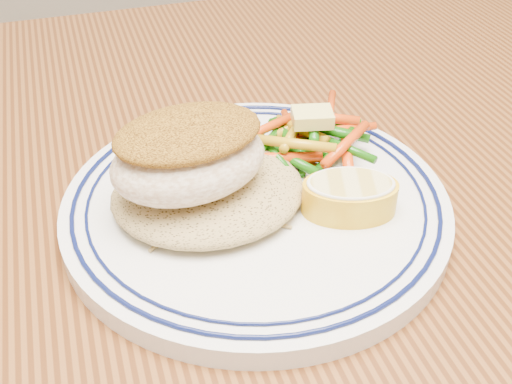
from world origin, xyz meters
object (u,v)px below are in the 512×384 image
Objects in this scene: rice_pilaf at (208,188)px; vegetable_pile at (305,139)px; dining_table at (309,339)px; lemon_wedge at (350,195)px; plate at (256,204)px; fish_fillet at (189,154)px.

vegetable_pile reaches higher than rice_pilaf.
rice_pilaf reaches higher than dining_table.
rice_pilaf and lemon_wedge have the same top height.
rice_pilaf is at bearing 144.56° from dining_table.
rice_pilaf is (-0.06, 0.04, 0.12)m from dining_table.
plate is 2.30× the size of vegetable_pile.
fish_fillet is 1.55× the size of lemon_wedge.
lemon_wedge is at bearing -30.88° from plate.
fish_fillet reaches higher than lemon_wedge.
plate is at bearing 149.12° from lemon_wedge.
fish_fillet is 0.97× the size of vegetable_pile.
lemon_wedge reaches higher than dining_table.
dining_table is 0.13m from lemon_wedge.
lemon_wedge is (0.02, 0.01, 0.13)m from dining_table.
fish_fillet reaches higher than dining_table.
vegetable_pile reaches higher than dining_table.
rice_pilaf is at bearing 156.74° from lemon_wedge.
dining_table is at bearing -104.82° from vegetable_pile.
dining_table is 0.12m from plate.
fish_fillet is at bearing 178.72° from plate.
rice_pilaf is 1.14× the size of vegetable_pile.
dining_table is 5.69× the size of plate.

